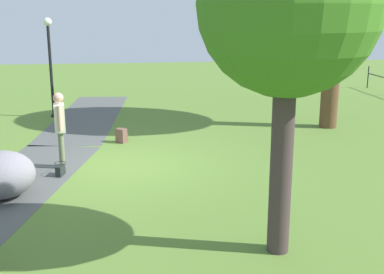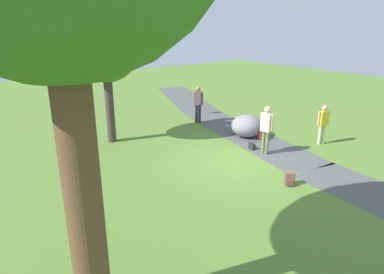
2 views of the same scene
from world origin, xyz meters
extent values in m
plane|color=#577930|center=(0.00, 0.00, 0.00)|extent=(48.00, 48.00, 0.00)
cube|color=#4F5150|center=(1.88, -2.52, 0.00)|extent=(8.26, 3.72, 0.01)
cube|color=#4F5150|center=(9.50, -4.85, 0.00)|extent=(8.19, 4.87, 0.01)
cylinder|color=brown|center=(-3.37, 6.46, 2.29)|extent=(0.55, 0.55, 4.57)
cylinder|color=#423333|center=(4.66, 2.43, 1.41)|extent=(0.34, 0.34, 2.83)
sphere|color=#3D7620|center=(4.66, 2.43, 3.74)|extent=(2.60, 2.60, 2.60)
ellipsoid|color=gray|center=(1.75, -2.40, 0.47)|extent=(1.82, 1.83, 0.94)
cylinder|color=#677150|center=(-0.01, -1.44, 0.44)|extent=(0.13, 0.13, 0.88)
cylinder|color=#677150|center=(-0.17, -1.47, 0.44)|extent=(0.13, 0.13, 0.88)
cube|color=beige|center=(-0.09, -1.46, 1.21)|extent=(0.39, 0.29, 0.66)
cylinder|color=tan|center=(0.13, -1.42, 1.25)|extent=(0.08, 0.08, 0.59)
cylinder|color=tan|center=(-0.30, -1.49, 1.25)|extent=(0.08, 0.08, 0.59)
sphere|color=tan|center=(-0.09, -1.46, 1.69)|extent=(0.24, 0.24, 0.24)
cylinder|color=#272130|center=(4.61, -2.13, 0.43)|extent=(0.13, 0.13, 0.86)
cylinder|color=#272130|center=(4.74, -2.04, 0.43)|extent=(0.13, 0.13, 0.86)
cube|color=#574054|center=(4.68, -2.09, 1.18)|extent=(0.43, 0.40, 0.65)
cylinder|color=#9D7551|center=(4.49, -2.21, 1.22)|extent=(0.08, 0.08, 0.57)
cylinder|color=#9D7551|center=(4.86, -1.97, 1.22)|extent=(0.08, 0.08, 0.57)
sphere|color=#9D7551|center=(4.68, -2.09, 1.65)|extent=(0.23, 0.23, 0.23)
cylinder|color=beige|center=(-0.71, -4.00, 0.38)|extent=(0.13, 0.13, 0.77)
cylinder|color=beige|center=(-0.76, -4.15, 0.38)|extent=(0.13, 0.13, 0.77)
cube|color=yellow|center=(-0.74, -4.08, 1.06)|extent=(0.34, 0.42, 0.58)
cylinder|color=tan|center=(-0.67, -3.87, 1.09)|extent=(0.08, 0.08, 0.51)
cylinder|color=tan|center=(-0.80, -4.29, 1.09)|extent=(0.08, 0.08, 0.51)
sphere|color=tan|center=(-0.74, -4.08, 1.48)|extent=(0.21, 0.21, 0.21)
cube|color=#212725|center=(0.53, -1.43, 0.12)|extent=(0.34, 0.19, 0.24)
torus|color=#212725|center=(0.53, -1.43, 0.30)|extent=(0.33, 0.33, 0.02)
cube|color=maroon|center=(1.02, -2.59, 0.20)|extent=(0.27, 0.33, 0.40)
cube|color=brown|center=(0.90, -2.55, 0.12)|extent=(0.11, 0.20, 0.18)
cube|color=brown|center=(-2.24, -0.09, 0.20)|extent=(0.33, 0.34, 0.40)
cube|color=brown|center=(-2.34, 0.00, 0.12)|extent=(0.17, 0.19, 0.18)
cylinder|color=#38ABCD|center=(3.34, -2.83, 0.01)|extent=(0.24, 0.24, 0.02)
camera|label=1|loc=(11.58, 0.22, 3.67)|focal=46.69mm
camera|label=2|loc=(-7.79, 7.88, 4.65)|focal=31.85mm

